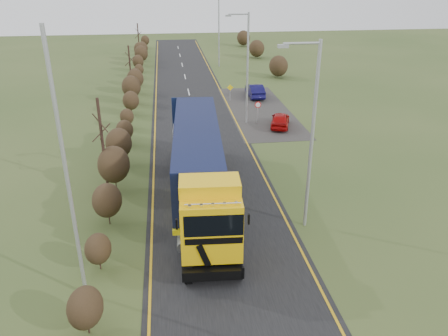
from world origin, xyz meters
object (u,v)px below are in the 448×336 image
at_px(lorry, 199,164).
at_px(car_red_hatchback, 280,120).
at_px(car_blue_sedan, 255,91).
at_px(streetlight_near, 310,131).
at_px(speed_sign, 258,109).

bearing_deg(lorry, car_red_hatchback, 60.87).
height_order(car_blue_sedan, streetlight_near, streetlight_near).
xyz_separation_m(lorry, speed_sign, (6.39, 13.96, -1.10)).
xyz_separation_m(streetlight_near, speed_sign, (1.05, 17.28, -4.03)).
distance_m(car_blue_sedan, speed_sign, 9.31).
distance_m(lorry, speed_sign, 15.40).
bearing_deg(speed_sign, car_red_hatchback, -29.62).
distance_m(car_red_hatchback, speed_sign, 2.26).
bearing_deg(car_red_hatchback, speed_sign, -12.22).
xyz_separation_m(car_blue_sedan, streetlight_near, (-2.65, -26.42, 4.75)).
xyz_separation_m(car_blue_sedan, speed_sign, (-1.60, -9.14, 0.73)).
height_order(lorry, speed_sign, lorry).
relative_size(car_red_hatchback, speed_sign, 1.84).
height_order(lorry, car_blue_sedan, lorry).
distance_m(streetlight_near, speed_sign, 17.78).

